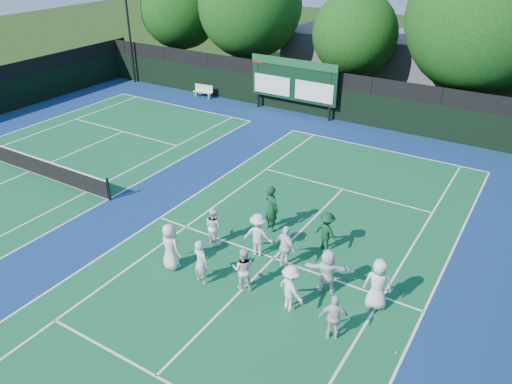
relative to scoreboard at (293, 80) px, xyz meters
The scene contains 31 objects.
ground 17.23m from the scoreboard, 65.78° to the right, with size 120.00×120.00×0.00m, color #1A350E.
court_apron 14.78m from the scoreboard, 86.03° to the right, with size 34.00×32.00×0.01m, color navy.
near_court 16.33m from the scoreboard, 64.32° to the right, with size 11.05×23.85×0.01m.
left_court 16.32m from the scoreboard, 115.60° to the right, with size 11.05×23.85×0.01m.
back_fence 1.38m from the scoreboard, 22.25° to the left, with size 34.00×0.08×3.00m.
scoreboard is the anchor object (origin of this frame).
clubhouse 9.80m from the scoreboard, 59.22° to the left, with size 18.00×6.00×4.00m, color #57565B.
tennis_net 16.26m from the scoreboard, 115.60° to the right, with size 11.30×0.10×1.10m.
bench 7.22m from the scoreboard, behind, with size 1.45×0.54×0.90m.
tree_a 12.92m from the scoreboard, 161.52° to the left, with size 6.31×6.31×8.41m.
tree_b 7.65m from the scoreboard, 144.20° to the left, with size 7.41×7.41×9.55m.
tree_c 5.24m from the scoreboard, 58.17° to the left, with size 5.50×5.50×7.41m.
tree_d 11.41m from the scoreboard, 21.80° to the left, with size 8.58×8.58×10.55m.
tennis_ball_0 17.59m from the scoreboard, 73.09° to the right, with size 0.07×0.07×0.07m, color #BDD519.
tennis_ball_1 14.65m from the scoreboard, 56.81° to the right, with size 0.07×0.07×0.07m, color #BDD519.
tennis_ball_2 20.88m from the scoreboard, 53.73° to the right, with size 0.07×0.07×0.07m, color #BDD519.
tennis_ball_3 15.62m from the scoreboard, 82.08° to the right, with size 0.07×0.07×0.07m, color #BDD519.
tennis_ball_4 14.93m from the scoreboard, 59.80° to the right, with size 0.07×0.07×0.07m, color #BDD519.
tennis_ball_5 17.49m from the scoreboard, 54.76° to the right, with size 0.07×0.07×0.07m, color #BDD519.
player_front_0 17.51m from the scoreboard, 76.13° to the right, with size 0.87×0.56×1.77m, color silver.
player_front_1 18.01m from the scoreboard, 71.81° to the right, with size 0.62×0.40×1.69m, color silver.
player_front_2 18.03m from the scoreboard, 67.16° to the right, with size 0.76×0.59×1.56m, color silver.
player_front_3 18.92m from the scoreboard, 62.12° to the right, with size 1.07×0.61×1.65m, color white.
player_front_4 20.12m from the scoreboard, 58.53° to the right, with size 0.90×0.37×1.53m, color silver.
player_back_0 15.63m from the scoreboard, 72.99° to the right, with size 0.73×0.57×1.50m, color white.
player_back_1 16.06m from the scoreboard, 66.45° to the right, with size 1.11×0.64×1.72m, color silver.
player_back_2 16.68m from the scoreboard, 62.80° to the right, with size 0.97×0.41×1.66m, color white.
player_back_3 17.99m from the scoreboard, 58.34° to the right, with size 1.52×0.48×1.64m, color white.
player_back_4 18.80m from the scoreboard, 53.81° to the right, with size 0.87×0.57×1.79m, color white.
coach_left 14.26m from the scoreboard, 65.33° to the right, with size 0.71×0.47×1.95m, color #0F391F.
coach_right 15.58m from the scoreboard, 57.31° to the right, with size 1.02×0.59×1.58m, color #0F391E.
Camera 1 is at (7.34, -12.10, 10.77)m, focal length 35.00 mm.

